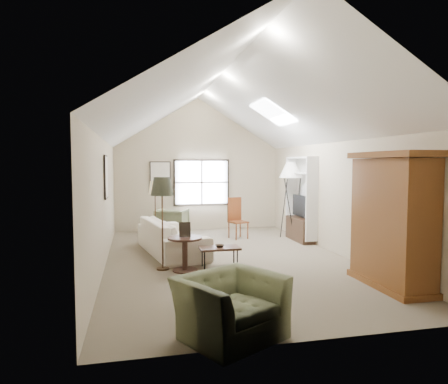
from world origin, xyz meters
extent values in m
cube|color=#746853|center=(0.00, 0.00, 0.00)|extent=(5.00, 8.00, 0.01)
cube|color=tan|center=(0.00, 4.00, 1.25)|extent=(5.00, 0.01, 2.50)
cube|color=tan|center=(0.00, -4.00, 1.25)|extent=(5.00, 0.01, 2.50)
cube|color=tan|center=(-2.50, 0.00, 1.25)|extent=(0.01, 8.00, 2.50)
cube|color=tan|center=(2.50, 0.00, 1.25)|extent=(0.01, 8.00, 2.50)
cube|color=black|center=(0.10, 3.96, 1.45)|extent=(1.72, 0.08, 1.42)
cube|color=black|center=(-2.47, 0.30, 1.75)|extent=(0.68, 0.04, 0.88)
cube|color=black|center=(-1.15, 3.97, 1.70)|extent=(0.62, 0.04, 0.78)
cube|color=brown|center=(2.18, -2.40, 1.10)|extent=(0.60, 1.50, 2.20)
cube|color=white|center=(2.34, 1.60, 1.15)|extent=(0.32, 1.30, 2.10)
cube|color=#382316|center=(2.32, 1.60, 0.30)|extent=(0.34, 1.18, 0.60)
cube|color=black|center=(2.32, 1.60, 0.92)|extent=(0.05, 0.90, 0.55)
imported|color=silver|center=(-1.10, 0.88, 0.38)|extent=(1.48, 2.72, 0.75)
imported|color=#66724F|center=(-0.85, -3.70, 0.36)|extent=(1.43, 1.37, 0.72)
imported|color=#5D6547|center=(-0.88, 3.13, 0.38)|extent=(1.06, 1.08, 0.76)
cube|color=#311D14|center=(-0.31, -0.60, 0.20)|extent=(0.79, 0.44, 0.40)
imported|color=#352515|center=(-0.31, -0.60, 0.42)|extent=(0.19, 0.19, 0.05)
cylinder|color=#371E16|center=(-1.00, -0.72, 0.32)|extent=(0.76, 0.76, 0.65)
cube|color=brown|center=(0.81, 2.25, 0.55)|extent=(0.54, 0.54, 1.11)
camera|label=1|loc=(-1.91, -8.08, 2.01)|focal=32.00mm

